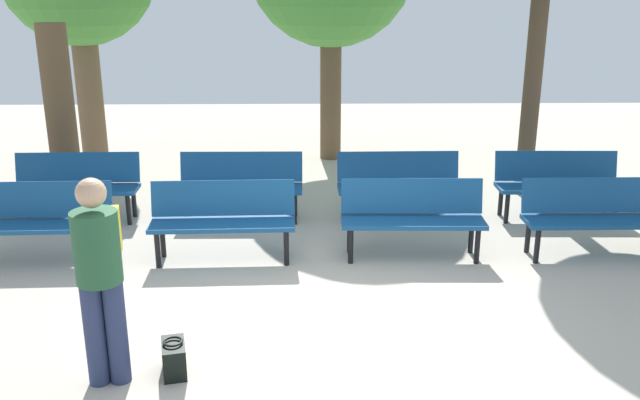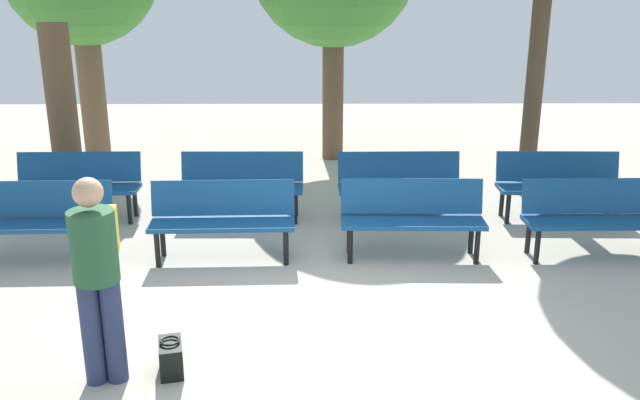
{
  "view_description": "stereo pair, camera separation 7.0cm",
  "coord_description": "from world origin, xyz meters",
  "px_view_note": "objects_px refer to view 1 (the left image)",
  "views": [
    {
      "loc": [
        -0.14,
        -5.61,
        2.95
      ],
      "look_at": [
        0.0,
        1.96,
        0.55
      ],
      "focal_mm": 38.01,
      "sensor_mm": 36.0,
      "label": 1
    },
    {
      "loc": [
        -0.07,
        -5.61,
        2.95
      ],
      "look_at": [
        0.0,
        1.96,
        0.55
      ],
      "focal_mm": 38.01,
      "sensor_mm": 36.0,
      "label": 2
    }
  ],
  "objects_px": {
    "bench_r0_c0": "(37,217)",
    "bench_r0_c1": "(223,216)",
    "bench_r0_c2": "(412,213)",
    "handbag": "(174,358)",
    "bench_r1_c2": "(399,181)",
    "visitor_with_backpack": "(100,269)",
    "bench_r0_c3": "(594,213)",
    "bench_r1_c1": "(241,182)",
    "bench_r1_c0": "(76,183)",
    "bench_r1_c3": "(557,181)",
    "tree_0": "(60,112)"
  },
  "relations": [
    {
      "from": "bench_r0_c0",
      "to": "handbag",
      "type": "xyz_separation_m",
      "value": [
        1.93,
        -2.38,
        -0.37
      ]
    },
    {
      "from": "bench_r0_c2",
      "to": "handbag",
      "type": "distance_m",
      "value": 3.33
    },
    {
      "from": "bench_r1_c0",
      "to": "bench_r0_c3",
      "type": "bearing_deg",
      "value": -13.29
    },
    {
      "from": "bench_r1_c3",
      "to": "visitor_with_backpack",
      "type": "bearing_deg",
      "value": -140.52
    },
    {
      "from": "bench_r0_c1",
      "to": "bench_r1_c3",
      "type": "relative_size",
      "value": 1.0
    },
    {
      "from": "bench_r0_c2",
      "to": "bench_r1_c1",
      "type": "xyz_separation_m",
      "value": [
        -2.05,
        1.32,
        0.0
      ]
    },
    {
      "from": "bench_r0_c2",
      "to": "bench_r0_c3",
      "type": "relative_size",
      "value": 1.01
    },
    {
      "from": "bench_r0_c0",
      "to": "bench_r0_c1",
      "type": "height_order",
      "value": "same"
    },
    {
      "from": "bench_r1_c1",
      "to": "bench_r0_c0",
      "type": "bearing_deg",
      "value": -146.54
    },
    {
      "from": "bench_r1_c0",
      "to": "handbag",
      "type": "distance_m",
      "value": 4.25
    },
    {
      "from": "bench_r0_c2",
      "to": "visitor_with_backpack",
      "type": "xyz_separation_m",
      "value": [
        -2.73,
        -2.51,
        0.43
      ]
    },
    {
      "from": "bench_r0_c3",
      "to": "visitor_with_backpack",
      "type": "relative_size",
      "value": 0.97
    },
    {
      "from": "bench_r0_c3",
      "to": "tree_0",
      "type": "distance_m",
      "value": 7.2
    },
    {
      "from": "bench_r1_c0",
      "to": "bench_r0_c1",
      "type": "bearing_deg",
      "value": -34.76
    },
    {
      "from": "bench_r1_c3",
      "to": "visitor_with_backpack",
      "type": "relative_size",
      "value": 0.98
    },
    {
      "from": "bench_r0_c2",
      "to": "bench_r1_c3",
      "type": "xyz_separation_m",
      "value": [
        2.1,
        1.29,
        0.0
      ]
    },
    {
      "from": "bench_r1_c0",
      "to": "bench_r1_c2",
      "type": "distance_m",
      "value": 4.2
    },
    {
      "from": "tree_0",
      "to": "handbag",
      "type": "distance_m",
      "value": 5.53
    },
    {
      "from": "bench_r1_c2",
      "to": "bench_r1_c3",
      "type": "height_order",
      "value": "same"
    },
    {
      "from": "bench_r1_c0",
      "to": "bench_r1_c2",
      "type": "xyz_separation_m",
      "value": [
        4.2,
        -0.03,
        0.0
      ]
    },
    {
      "from": "bench_r1_c1",
      "to": "bench_r0_c2",
      "type": "bearing_deg",
      "value": -32.34
    },
    {
      "from": "bench_r1_c2",
      "to": "handbag",
      "type": "height_order",
      "value": "bench_r1_c2"
    },
    {
      "from": "bench_r1_c0",
      "to": "bench_r1_c1",
      "type": "bearing_deg",
      "value": -1.28
    },
    {
      "from": "bench_r0_c1",
      "to": "bench_r1_c0",
      "type": "distance_m",
      "value": 2.48
    },
    {
      "from": "bench_r1_c2",
      "to": "visitor_with_backpack",
      "type": "relative_size",
      "value": 0.97
    },
    {
      "from": "bench_r0_c2",
      "to": "bench_r0_c0",
      "type": "bearing_deg",
      "value": -177.88
    },
    {
      "from": "bench_r0_c3",
      "to": "bench_r1_c1",
      "type": "distance_m",
      "value": 4.32
    },
    {
      "from": "visitor_with_backpack",
      "to": "bench_r0_c0",
      "type": "bearing_deg",
      "value": -68.5
    },
    {
      "from": "bench_r0_c0",
      "to": "visitor_with_backpack",
      "type": "height_order",
      "value": "visitor_with_backpack"
    },
    {
      "from": "bench_r1_c2",
      "to": "visitor_with_backpack",
      "type": "distance_m",
      "value": 4.72
    },
    {
      "from": "bench_r0_c3",
      "to": "bench_r1_c0",
      "type": "relative_size",
      "value": 1.0
    },
    {
      "from": "bench_r1_c1",
      "to": "bench_r1_c3",
      "type": "xyz_separation_m",
      "value": [
        4.15,
        -0.03,
        0.0
      ]
    },
    {
      "from": "bench_r0_c2",
      "to": "bench_r1_c1",
      "type": "height_order",
      "value": "same"
    },
    {
      "from": "bench_r0_c3",
      "to": "visitor_with_backpack",
      "type": "xyz_separation_m",
      "value": [
        -4.79,
        -2.5,
        0.43
      ]
    },
    {
      "from": "bench_r1_c2",
      "to": "bench_r0_c2",
      "type": "bearing_deg",
      "value": -91.43
    },
    {
      "from": "bench_r1_c0",
      "to": "bench_r1_c3",
      "type": "distance_m",
      "value": 6.29
    },
    {
      "from": "bench_r1_c1",
      "to": "tree_0",
      "type": "relative_size",
      "value": 0.65
    },
    {
      "from": "visitor_with_backpack",
      "to": "bench_r1_c3",
      "type": "bearing_deg",
      "value": -150.79
    },
    {
      "from": "bench_r0_c0",
      "to": "bench_r1_c1",
      "type": "relative_size",
      "value": 1.01
    },
    {
      "from": "bench_r0_c3",
      "to": "bench_r1_c0",
      "type": "height_order",
      "value": "same"
    },
    {
      "from": "bench_r0_c2",
      "to": "handbag",
      "type": "relative_size",
      "value": 4.57
    },
    {
      "from": "bench_r1_c1",
      "to": "bench_r1_c2",
      "type": "xyz_separation_m",
      "value": [
        2.06,
        -0.02,
        0.0
      ]
    },
    {
      "from": "bench_r0_c1",
      "to": "bench_r0_c3",
      "type": "bearing_deg",
      "value": -1.36
    },
    {
      "from": "bench_r1_c0",
      "to": "handbag",
      "type": "bearing_deg",
      "value": -63.85
    },
    {
      "from": "bench_r0_c1",
      "to": "bench_r1_c0",
      "type": "height_order",
      "value": "same"
    },
    {
      "from": "bench_r0_c1",
      "to": "bench_r0_c3",
      "type": "relative_size",
      "value": 1.01
    },
    {
      "from": "bench_r0_c0",
      "to": "bench_r1_c1",
      "type": "distance_m",
      "value": 2.53
    },
    {
      "from": "bench_r0_c3",
      "to": "bench_r1_c0",
      "type": "xyz_separation_m",
      "value": [
        -6.25,
        1.34,
        0.0
      ]
    },
    {
      "from": "bench_r0_c3",
      "to": "bench_r1_c1",
      "type": "relative_size",
      "value": 1.0
    },
    {
      "from": "bench_r1_c3",
      "to": "handbag",
      "type": "xyz_separation_m",
      "value": [
        -4.35,
        -3.72,
        -0.37
      ]
    }
  ]
}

